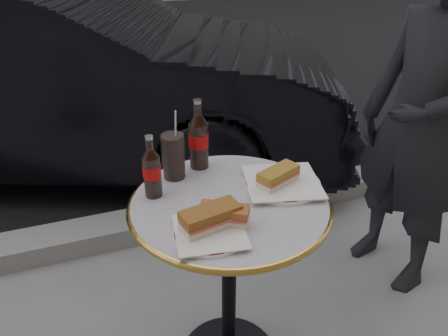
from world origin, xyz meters
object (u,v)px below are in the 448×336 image
object	(u,v)px
pedestrian	(421,125)
plate_left	(210,234)
cola_bottle_left	(151,166)
parked_car	(48,73)
cola_glass	(173,156)
plate_right	(282,184)
bistro_table	(229,289)
cola_bottle_right	(198,134)

from	to	relation	value
pedestrian	plate_left	bearing A→B (deg)	-83.01
cola_bottle_left	parked_car	xyz separation A→B (m)	(-0.32, 1.84, -0.20)
cola_glass	pedestrian	distance (m)	1.04
plate_right	parked_car	distance (m)	2.06
bistro_table	cola_bottle_left	distance (m)	0.52
plate_left	cola_glass	bearing A→B (deg)	92.16
bistro_table	cola_bottle_left	world-z (taller)	cola_bottle_left
plate_left	plate_right	distance (m)	0.34
cola_glass	pedestrian	world-z (taller)	pedestrian
cola_bottle_right	cola_glass	size ratio (longest dim) A/B	1.58
bistro_table	parked_car	size ratio (longest dim) A/B	0.19
cola_bottle_left	plate_right	bearing A→B (deg)	-11.88
pedestrian	cola_bottle_left	bearing A→B (deg)	-96.77
cola_bottle_left	pedestrian	bearing A→B (deg)	5.94
plate_left	cola_glass	xyz separation A→B (m)	(-0.01, 0.34, 0.07)
plate_left	bistro_table	bearing A→B (deg)	52.29
cola_bottle_left	cola_bottle_right	size ratio (longest dim) A/B	0.83
cola_bottle_right	parked_car	bearing A→B (deg)	106.58
plate_left	pedestrian	distance (m)	1.09
plate_right	cola_glass	xyz separation A→B (m)	(-0.31, 0.17, 0.07)
plate_right	pedestrian	distance (m)	0.76
plate_right	cola_bottle_left	xyz separation A→B (m)	(-0.40, 0.08, 0.09)
bistro_table	pedestrian	size ratio (longest dim) A/B	0.49
plate_right	bistro_table	bearing A→B (deg)	-172.51
bistro_table	parked_car	distance (m)	2.04
bistro_table	cola_glass	size ratio (longest dim) A/B	4.73
cola_bottle_left	cola_bottle_right	xyz separation A→B (m)	(0.19, 0.13, 0.02)
bistro_table	plate_left	xyz separation A→B (m)	(-0.11, -0.14, 0.37)
plate_right	cola_bottle_left	distance (m)	0.42
plate_left	cola_glass	size ratio (longest dim) A/B	1.28
parked_car	plate_left	bearing A→B (deg)	-147.24
parked_car	pedestrian	world-z (taller)	pedestrian
bistro_table	cola_glass	distance (m)	0.50
pedestrian	cola_bottle_right	bearing A→B (deg)	-103.45
cola_bottle_right	pedestrian	bearing A→B (deg)	-0.74
plate_left	parked_car	xyz separation A→B (m)	(-0.42, 2.09, -0.11)
bistro_table	cola_glass	xyz separation A→B (m)	(-0.12, 0.20, 0.44)
cola_bottle_left	bistro_table	bearing A→B (deg)	-27.47
bistro_table	cola_glass	bearing A→B (deg)	121.70
plate_right	cola_glass	size ratio (longest dim) A/B	1.58
bistro_table	pedestrian	xyz separation A→B (m)	(0.92, 0.23, 0.39)
cola_bottle_right	cola_glass	distance (m)	0.12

